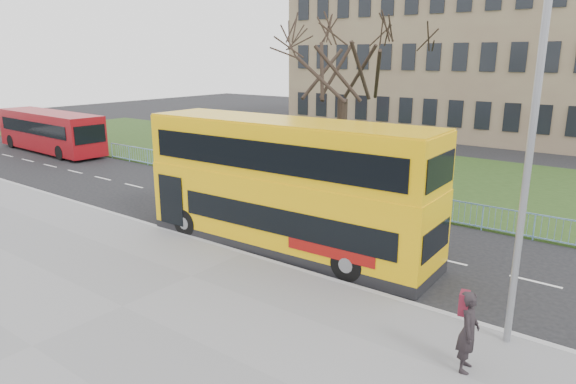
% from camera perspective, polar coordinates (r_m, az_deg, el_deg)
% --- Properties ---
extents(ground, '(120.00, 120.00, 0.00)m').
position_cam_1_polar(ground, '(20.04, -1.91, -5.78)').
color(ground, black).
rests_on(ground, ground).
extents(pavement, '(80.00, 10.50, 0.12)m').
position_cam_1_polar(pavement, '(15.82, -17.89, -12.17)').
color(pavement, slate).
rests_on(pavement, ground).
extents(kerb, '(80.00, 0.20, 0.14)m').
position_cam_1_polar(kerb, '(18.92, -4.90, -6.88)').
color(kerb, gray).
rests_on(kerb, ground).
extents(grass_verge, '(80.00, 15.40, 0.08)m').
position_cam_1_polar(grass_verge, '(31.95, 14.50, 1.68)').
color(grass_verge, '#1F3312').
rests_on(grass_verge, ground).
extents(guard_railing, '(40.00, 0.12, 1.10)m').
position_cam_1_polar(guard_railing, '(25.09, 7.64, -0.32)').
color(guard_railing, '#80B3E4').
rests_on(guard_railing, ground).
extents(bare_tree, '(7.85, 7.85, 11.21)m').
position_cam_1_polar(bare_tree, '(28.71, 6.14, 12.03)').
color(bare_tree, black).
rests_on(bare_tree, grass_verge).
extents(civic_building, '(30.00, 15.00, 14.00)m').
position_cam_1_polar(civic_building, '(52.31, 19.04, 14.01)').
color(civic_building, '#7A614D').
rests_on(civic_building, ground).
extents(yellow_bus, '(11.52, 3.10, 4.79)m').
position_cam_1_polar(yellow_bus, '(18.85, -0.24, 1.08)').
color(yellow_bus, '#F7B90A').
rests_on(yellow_bus, ground).
extents(red_bus, '(11.54, 3.07, 3.02)m').
position_cam_1_polar(red_bus, '(42.97, -24.95, 6.18)').
color(red_bus, maroon).
rests_on(red_bus, ground).
extents(pedestrian, '(0.59, 0.78, 1.92)m').
position_cam_1_polar(pedestrian, '(12.60, 19.40, -14.39)').
color(pedestrian, black).
rests_on(pedestrian, pavement).
extents(street_lamp, '(1.83, 0.22, 8.64)m').
position_cam_1_polar(street_lamp, '(12.99, 24.76, 3.73)').
color(street_lamp, gray).
rests_on(street_lamp, pavement).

